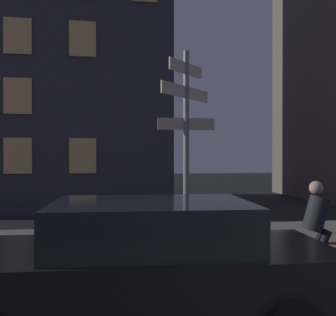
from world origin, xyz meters
TOP-DOWN VIEW (x-y plane):
  - sidewalk_kerb at (0.00, 7.29)m, footprint 40.00×3.17m
  - signpost at (-1.02, 6.38)m, footprint 1.21×1.21m
  - car_far_trailing at (-2.21, 3.09)m, footprint 4.58×2.07m
  - cyclist at (0.74, 4.41)m, footprint 1.81×0.38m
  - building_left_block at (-5.55, 15.35)m, footprint 10.56×6.44m

SIDE VIEW (x-z plane):
  - sidewalk_kerb at x=0.00m, z-range 0.00..0.14m
  - cyclist at x=0.74m, z-range -0.06..1.55m
  - car_far_trailing at x=-2.21m, z-range 0.05..1.54m
  - signpost at x=-1.02m, z-range 0.51..4.51m
  - building_left_block at x=-5.55m, z-range 0.00..12.97m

